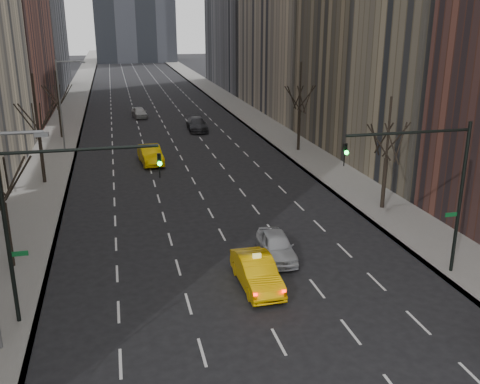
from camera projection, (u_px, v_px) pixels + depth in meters
sidewalk_left at (70, 112)px, 77.08m from camera, size 4.50×320.00×0.15m
sidewalk_right at (236, 106)px, 82.43m from camera, size 4.50×320.00×0.15m
tree_lw_b at (4, 203)px, 27.87m from camera, size 3.36×3.50×7.82m
tree_lw_c at (39, 135)px, 42.59m from camera, size 3.36×3.50×8.74m
tree_lw_d at (59, 107)px, 59.39m from camera, size 3.36×3.50×7.36m
tree_rw_b at (386, 158)px, 36.82m from camera, size 3.36×3.50×7.82m
tree_rw_c at (299, 112)px, 53.38m from camera, size 3.36×3.50×8.74m
traffic_mast_left at (46, 204)px, 22.40m from camera, size 6.69×0.39×8.00m
traffic_mast_right at (433, 176)px, 26.38m from camera, size 6.69×0.39×8.00m
streetlight_far at (63, 96)px, 52.53m from camera, size 2.83×0.22×9.00m
taxi_sedan at (257, 272)px, 26.80m from camera, size 1.78×4.81×1.57m
silver_sedan_ahead at (276, 246)px, 30.03m from camera, size 2.03×4.45×1.48m
far_taxi at (150, 155)px, 49.69m from camera, size 2.26×5.30×1.70m
far_suv_grey at (197, 124)px, 64.32m from camera, size 2.38×5.49×1.57m
far_car_white at (139, 112)px, 72.89m from camera, size 2.22×4.40×1.44m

